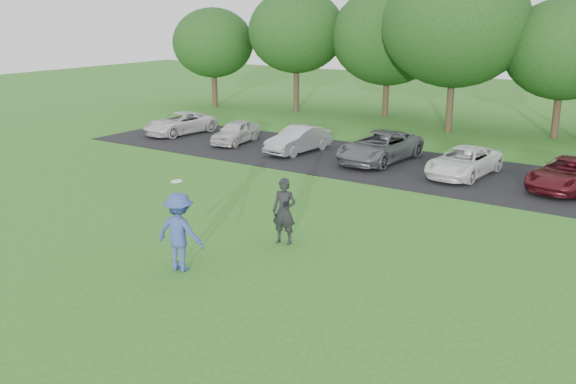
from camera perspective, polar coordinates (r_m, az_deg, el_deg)
ground at (r=15.75m, az=-7.19°, el=-7.47°), size 100.00×100.00×0.00m
parking_lot at (r=26.41m, az=11.59°, el=2.01°), size 32.00×6.50×0.03m
frisbee_player at (r=15.91m, az=-9.61°, el=-3.51°), size 1.37×0.93×2.30m
camera_bystander at (r=17.47m, az=-0.34°, el=-1.73°), size 0.75×0.57×1.84m
parked_cars at (r=26.55m, az=10.81°, el=3.44°), size 28.25×4.76×1.26m
tree_row at (r=34.55m, az=20.88°, el=12.75°), size 42.39×9.85×8.64m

